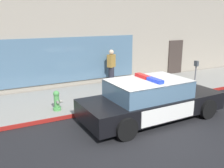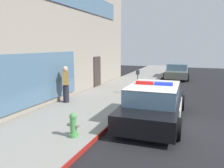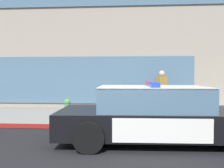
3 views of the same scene
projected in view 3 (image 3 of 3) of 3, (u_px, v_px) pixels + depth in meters
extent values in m
plane|color=black|center=(106.00, 155.00, 4.96)|extent=(48.00, 48.00, 0.00)
cube|color=gray|center=(116.00, 117.00, 8.94)|extent=(48.00, 3.41, 0.15)
cube|color=maroon|center=(113.00, 127.00, 7.23)|extent=(28.80, 0.04, 0.14)
cube|color=gray|center=(102.00, 44.00, 15.19)|extent=(25.12, 9.10, 7.33)
cube|color=slate|center=(26.00, 80.00, 10.91)|extent=(15.07, 0.08, 2.10)
cube|color=black|center=(160.00, 122.00, 5.89)|extent=(5.01, 2.02, 0.60)
cube|color=silver|center=(90.00, 115.00, 5.97)|extent=(1.44, 1.90, 0.05)
cube|color=silver|center=(151.00, 115.00, 6.86)|extent=(2.08, 0.08, 0.51)
cube|color=silver|center=(162.00, 131.00, 4.94)|extent=(2.08, 0.08, 0.51)
cube|color=yellow|center=(151.00, 115.00, 6.87)|extent=(0.22, 0.02, 0.26)
cube|color=slate|center=(152.00, 99.00, 5.88)|extent=(2.62, 1.77, 0.60)
cube|color=silver|center=(152.00, 87.00, 5.87)|extent=(2.62, 1.77, 0.04)
cube|color=red|center=(150.00, 83.00, 6.21)|extent=(0.22, 0.65, 0.11)
cube|color=blue|center=(154.00, 84.00, 5.53)|extent=(0.22, 0.65, 0.11)
cylinder|color=black|center=(213.00, 121.00, 6.77)|extent=(0.69, 0.24, 0.68)
cylinder|color=black|center=(98.00, 120.00, 6.92)|extent=(0.69, 0.24, 0.68)
cylinder|color=black|center=(89.00, 137.00, 5.02)|extent=(0.69, 0.24, 0.68)
cylinder|color=#4C994C|center=(67.00, 119.00, 7.94)|extent=(0.28, 0.28, 0.10)
cylinder|color=#4C994C|center=(67.00, 111.00, 7.93)|extent=(0.19, 0.19, 0.45)
sphere|color=#4C994C|center=(67.00, 102.00, 7.92)|extent=(0.22, 0.22, 0.22)
cylinder|color=gray|center=(67.00, 100.00, 7.92)|extent=(0.06, 0.06, 0.05)
cylinder|color=gray|center=(66.00, 111.00, 7.79)|extent=(0.09, 0.10, 0.09)
cylinder|color=gray|center=(68.00, 109.00, 8.07)|extent=(0.09, 0.10, 0.09)
cylinder|color=gray|center=(72.00, 111.00, 7.92)|extent=(0.10, 0.12, 0.12)
cylinder|color=#23232D|center=(162.00, 101.00, 10.09)|extent=(0.28, 0.28, 0.85)
cube|color=olive|center=(162.00, 84.00, 10.07)|extent=(0.48, 0.43, 0.62)
sphere|color=beige|center=(162.00, 73.00, 10.05)|extent=(0.24, 0.24, 0.24)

